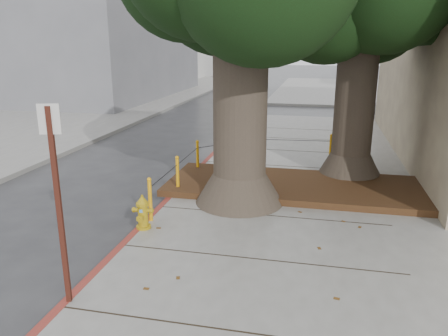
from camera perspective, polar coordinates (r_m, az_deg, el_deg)
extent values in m
plane|color=#28282B|center=(7.85, 0.50, -12.37)|extent=(140.00, 140.00, 0.00)
cube|color=slate|center=(37.21, 19.75, 9.53)|extent=(16.00, 20.00, 0.15)
cube|color=maroon|center=(10.52, -7.37, -4.43)|extent=(0.14, 26.00, 0.16)
cube|color=black|center=(11.23, 9.17, -2.34)|extent=(6.40, 2.60, 0.16)
cube|color=slate|center=(33.19, -18.29, 19.26)|extent=(12.00, 16.00, 12.00)
cube|color=silver|center=(55.06, -7.57, 19.90)|extent=(12.00, 18.00, 15.00)
cone|color=#4C3F33|center=(10.14, 2.02, -2.55)|extent=(2.04, 2.04, 0.70)
cylinder|color=#4C3F33|center=(9.68, 2.14, 8.91)|extent=(1.20, 1.20, 4.22)
cone|color=#4C3F33|center=(12.41, 16.07, 0.32)|extent=(1.77, 1.77, 0.70)
cylinder|color=#4C3F33|center=(12.06, 16.74, 8.67)|extent=(1.04, 1.04, 3.84)
cylinder|color=#F2A20D|center=(9.17, -9.62, -4.17)|extent=(0.08, 0.08, 0.90)
sphere|color=#F2A20D|center=(9.03, -9.76, -1.48)|extent=(0.09, 0.09, 0.09)
cylinder|color=#F2A20D|center=(10.77, -6.08, -0.95)|extent=(0.08, 0.08, 0.90)
sphere|color=#F2A20D|center=(10.65, -6.15, 1.37)|extent=(0.09, 0.09, 0.09)
cylinder|color=#F2A20D|center=(12.42, -3.47, 1.43)|extent=(0.08, 0.08, 0.90)
sphere|color=#F2A20D|center=(12.31, -3.51, 3.45)|extent=(0.09, 0.09, 0.09)
cylinder|color=#F2A20D|center=(13.54, 4.39, 2.65)|extent=(0.08, 0.08, 0.90)
sphere|color=#F2A20D|center=(13.45, 4.44, 4.52)|extent=(0.09, 0.09, 0.09)
cylinder|color=#F2A20D|center=(13.62, 13.72, 2.31)|extent=(0.08, 0.08, 0.90)
sphere|color=#F2A20D|center=(13.52, 13.85, 4.16)|extent=(0.09, 0.09, 0.09)
cylinder|color=black|center=(9.88, -7.77, -0.94)|extent=(0.02, 1.80, 0.02)
cylinder|color=black|center=(11.52, -4.71, 1.62)|extent=(0.02, 1.80, 0.02)
cylinder|color=black|center=(12.89, 0.63, 3.24)|extent=(1.51, 1.51, 0.02)
cylinder|color=black|center=(13.48, 9.12, 3.60)|extent=(2.20, 0.22, 0.02)
cylinder|color=#BA9713|center=(8.99, -10.45, -7.55)|extent=(0.31, 0.31, 0.05)
cylinder|color=#BA9713|center=(8.89, -10.53, -6.09)|extent=(0.21, 0.21, 0.46)
cylinder|color=#BA9713|center=(8.80, -10.61, -4.66)|extent=(0.28, 0.28, 0.06)
cone|color=#BA9713|center=(8.77, -10.64, -4.14)|extent=(0.26, 0.26, 0.13)
cylinder|color=#BA9713|center=(8.75, -10.66, -3.63)|extent=(0.05, 0.05, 0.05)
cylinder|color=#BA9713|center=(8.89, -11.29, -5.38)|extent=(0.13, 0.09, 0.08)
cylinder|color=#BA9713|center=(8.81, -9.84, -5.50)|extent=(0.13, 0.09, 0.08)
cylinder|color=#BA9713|center=(8.80, -10.77, -6.36)|extent=(0.12, 0.13, 0.12)
cube|color=#5999D8|center=(8.75, -10.80, -5.57)|extent=(0.06, 0.01, 0.06)
cube|color=#471911|center=(6.34, -20.71, -5.12)|extent=(0.08, 0.08, 2.82)
cube|color=silver|center=(6.03, -21.88, 5.95)|extent=(0.28, 0.10, 0.39)
imported|color=#939398|center=(24.40, 22.26, 7.40)|extent=(3.31, 1.53, 1.10)
imported|color=black|center=(28.64, -13.59, 9.23)|extent=(1.74, 3.76, 1.06)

